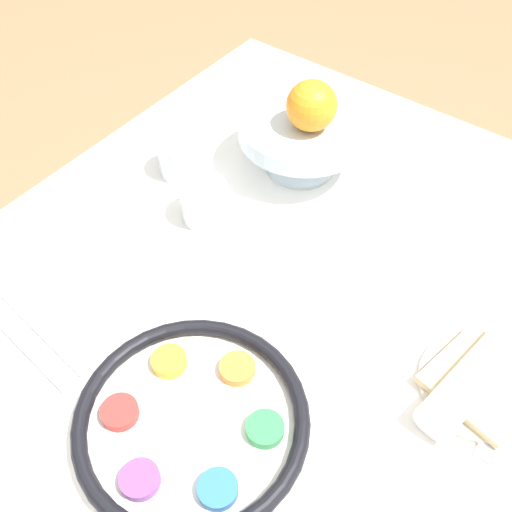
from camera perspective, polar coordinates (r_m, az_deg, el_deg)
name	(u,v)px	position (r m, az deg, el deg)	size (l,w,h in m)	color
ground_plane	(262,511)	(1.50, 0.59, -23.08)	(8.00, 8.00, 0.00)	#99704C
dining_table	(264,444)	(1.15, 0.74, -17.50)	(1.22, 0.98, 0.74)	white
seder_plate	(192,421)	(0.75, -6.13, -15.37)	(0.29, 0.29, 0.03)	silver
fruit_stand	(303,131)	(1.02, 4.46, 11.74)	(0.22, 0.22, 0.10)	silver
orange_fruit	(312,106)	(0.97, 5.32, 14.07)	(0.08, 0.08, 0.08)	orange
bread_plate	(482,384)	(0.83, 20.74, -11.33)	(0.16, 0.16, 0.02)	beige
napkin_roll	(474,377)	(0.81, 20.01, -10.79)	(0.19, 0.08, 0.05)	white
cup_near	(205,202)	(0.95, -4.89, 5.13)	(0.08, 0.08, 0.06)	silver
cup_far	(181,157)	(1.04, -7.19, 9.37)	(0.08, 0.08, 0.06)	silver
fork_left	(27,345)	(0.87, -20.96, -7.93)	(0.04, 0.19, 0.01)	silver
fork_right	(45,330)	(0.88, -19.49, -6.68)	(0.04, 0.19, 0.01)	silver
spoon	(503,403)	(0.83, 22.49, -12.81)	(0.17, 0.04, 0.01)	silver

